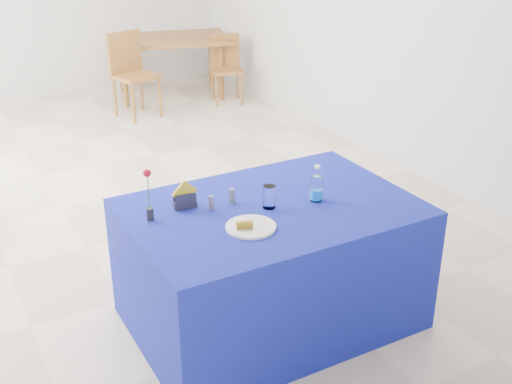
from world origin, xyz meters
The scene contains 13 objects.
floor centered at (0.00, 0.00, 0.00)m, with size 7.00×7.00×0.00m, color beige.
plate centered at (-0.04, -2.36, 0.77)m, with size 0.27×0.27×0.01m, color white.
drinking_glass centered at (0.16, -2.19, 0.82)m, with size 0.07×0.07×0.13m, color white.
salt_shaker centered at (-0.13, -2.06, 0.80)m, with size 0.03×0.03×0.09m, color slate.
pepper_shaker centered at (0.01, -2.03, 0.80)m, with size 0.03×0.03×0.09m, color slate.
blue_table centered at (0.19, -2.18, 0.38)m, with size 1.60×1.10×0.76m.
water_bottle centered at (0.44, -2.24, 0.83)m, with size 0.07×0.07×0.21m.
napkin_holder centered at (-0.24, -1.96, 0.81)m, with size 0.15×0.07×0.16m.
rose_vase centered at (-0.47, -2.01, 0.90)m, with size 0.04×0.04×0.29m.
oak_table centered at (1.54, 2.72, 0.68)m, with size 1.69×1.31×0.76m.
chair_bg_left centered at (0.83, 2.14, 0.56)m, with size 0.53×0.53×0.97m.
chair_bg_right centered at (2.05, 2.15, 0.48)m, with size 0.46×0.46×0.83m.
banana_pieces centered at (-0.09, -2.37, 0.80)m, with size 0.09×0.07×0.04m.
Camera 1 is at (-1.46, -4.97, 2.31)m, focal length 45.00 mm.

